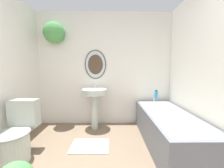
# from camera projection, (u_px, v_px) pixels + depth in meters

# --- Properties ---
(wall_back) EXTENTS (2.95, 0.42, 2.40)m
(wall_back) POSITION_uv_depth(u_px,v_px,m) (97.00, 64.00, 2.95)
(wall_back) COLOR silver
(wall_back) RESTS_ON ground_plane
(wall_right) EXTENTS (0.06, 2.63, 2.40)m
(wall_right) POSITION_uv_depth(u_px,v_px,m) (215.00, 70.00, 1.73)
(wall_right) COLOR silver
(wall_right) RESTS_ON ground_plane
(toilet) EXTENTS (0.44, 0.59, 0.77)m
(toilet) POSITION_uv_depth(u_px,v_px,m) (16.00, 137.00, 1.83)
(toilet) COLOR #B2BCB2
(toilet) RESTS_ON ground_plane
(pedestal_sink) EXTENTS (0.50, 0.50, 0.91)m
(pedestal_sink) POSITION_uv_depth(u_px,v_px,m) (94.00, 98.00, 2.73)
(pedestal_sink) COLOR #B2BCB2
(pedestal_sink) RESTS_ON ground_plane
(bathtub) EXTENTS (0.70, 1.69, 0.60)m
(bathtub) POSITION_uv_depth(u_px,v_px,m) (168.00, 128.00, 2.18)
(bathtub) COLOR slate
(bathtub) RESTS_ON ground_plane
(shampoo_bottle) EXTENTS (0.07, 0.07, 0.19)m
(shampoo_bottle) POSITION_uv_depth(u_px,v_px,m) (156.00, 95.00, 2.82)
(shampoo_bottle) COLOR #2D84C6
(shampoo_bottle) RESTS_ON bathtub
(bath_mat) EXTENTS (0.58, 0.42, 0.02)m
(bath_mat) POSITION_uv_depth(u_px,v_px,m) (90.00, 146.00, 2.15)
(bath_mat) COLOR silver
(bath_mat) RESTS_ON ground_plane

